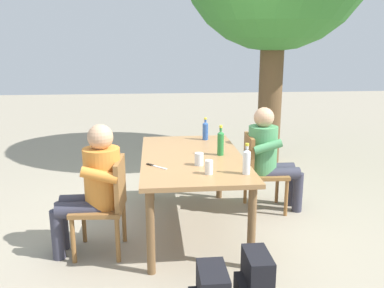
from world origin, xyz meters
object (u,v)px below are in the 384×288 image
(cup_white, at_px, (209,167))
(backpack_by_near_side, at_px, (255,282))
(bottle_clear, at_px, (247,161))
(person_in_white_shirt, at_px, (269,154))
(bottle_green, at_px, (221,142))
(cup_glass, at_px, (199,159))
(table_knife, at_px, (155,166))
(chair_far_left, at_px, (259,168))
(person_in_plaid_shirt, at_px, (94,183))
(dining_table, at_px, (192,164))
(chair_near_right, at_px, (107,201))
(bottle_blue, at_px, (205,130))

(cup_white, height_order, backpack_by_near_side, cup_white)
(bottle_clear, bearing_deg, person_in_white_shirt, 153.66)
(bottle_green, bearing_deg, bottle_clear, 10.95)
(cup_glass, height_order, table_knife, cup_glass)
(bottle_green, bearing_deg, cup_white, -18.73)
(chair_far_left, relative_size, person_in_plaid_shirt, 0.74)
(dining_table, xyz_separation_m, table_knife, (0.32, -0.37, 0.09))
(person_in_plaid_shirt, xyz_separation_m, bottle_clear, (0.21, 1.30, 0.23))
(chair_near_right, bearing_deg, person_in_white_shirt, 115.41)
(chair_near_right, height_order, bottle_green, bottle_green)
(bottle_blue, xyz_separation_m, backpack_by_near_side, (2.00, 0.10, -0.68))
(dining_table, distance_m, backpack_by_near_side, 1.45)
(dining_table, relative_size, person_in_white_shirt, 1.51)
(chair_far_left, bearing_deg, bottle_green, -51.46)
(chair_far_left, xyz_separation_m, backpack_by_near_side, (1.73, -0.48, -0.28))
(dining_table, distance_m, bottle_clear, 0.76)
(person_in_plaid_shirt, distance_m, bottle_clear, 1.34)
(chair_near_right, relative_size, person_in_white_shirt, 0.74)
(bottle_green, height_order, cup_glass, bottle_green)
(backpack_by_near_side, bearing_deg, bottle_blue, -177.19)
(backpack_by_near_side, bearing_deg, chair_far_left, 164.65)
(bottle_green, bearing_deg, person_in_white_shirt, 123.05)
(bottle_clear, distance_m, cup_glass, 0.47)
(person_in_plaid_shirt, bearing_deg, table_knife, 98.07)
(bottle_green, bearing_deg, chair_far_left, 128.54)
(chair_far_left, relative_size, table_knife, 4.66)
(bottle_blue, bearing_deg, bottle_clear, 7.99)
(chair_far_left, height_order, cup_glass, cup_glass)
(bottle_blue, distance_m, table_knife, 1.16)
(person_in_plaid_shirt, distance_m, table_knife, 0.56)
(bottle_green, bearing_deg, table_knife, -63.68)
(bottle_clear, distance_m, bottle_blue, 1.30)
(table_knife, bearing_deg, cup_glass, 90.53)
(bottle_green, relative_size, bottle_clear, 1.13)
(dining_table, distance_m, cup_white, 0.61)
(chair_far_left, xyz_separation_m, bottle_blue, (-0.27, -0.57, 0.39))
(chair_near_right, bearing_deg, bottle_blue, 136.82)
(bottle_blue, bearing_deg, chair_far_left, 64.71)
(chair_far_left, height_order, backpack_by_near_side, chair_far_left)
(table_knife, relative_size, backpack_by_near_side, 0.44)
(person_in_plaid_shirt, bearing_deg, chair_near_right, 86.90)
(cup_glass, xyz_separation_m, backpack_by_near_side, (1.01, 0.29, -0.62))
(person_in_white_shirt, distance_m, person_in_plaid_shirt, 1.98)
(bottle_clear, relative_size, cup_white, 2.23)
(person_in_plaid_shirt, xyz_separation_m, cup_white, (0.18, 0.99, 0.17))
(chair_near_right, xyz_separation_m, person_in_white_shirt, (-0.81, 1.70, 0.17))
(cup_glass, bearing_deg, bottle_clear, 51.46)
(bottle_green, xyz_separation_m, bottle_clear, (0.61, 0.12, -0.01))
(person_in_plaid_shirt, xyz_separation_m, bottle_green, (-0.40, 1.19, 0.24))
(bottle_green, bearing_deg, bottle_blue, -174.71)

